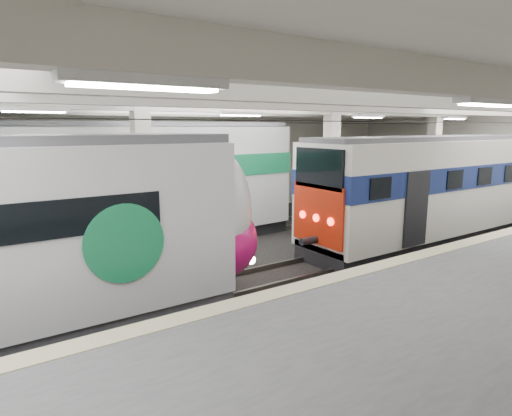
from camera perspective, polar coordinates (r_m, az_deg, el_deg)
station_hall at (r=11.23m, az=8.18°, el=4.12°), size 36.00×24.00×5.75m
older_rer at (r=18.42m, az=22.74°, el=2.65°), size 12.52×2.77×4.17m
far_train at (r=16.14m, az=-19.68°, el=2.69°), size 15.00×3.73×4.71m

